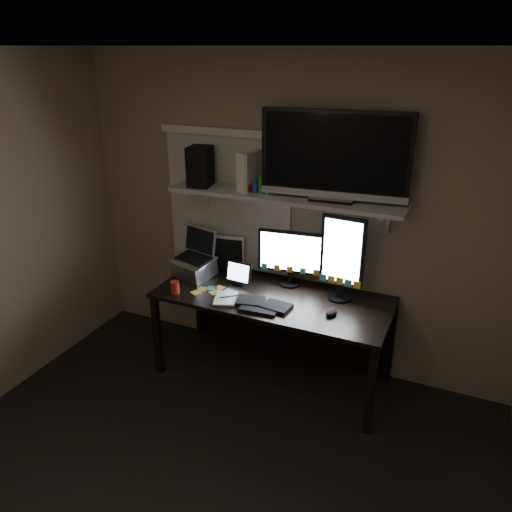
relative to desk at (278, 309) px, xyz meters
The scene contains 20 objects.
floor 1.64m from the desk, 90.00° to the right, with size 3.60×3.60×0.00m, color black.
ceiling 2.49m from the desk, 90.00° to the right, with size 3.60×3.60×0.00m, color silver.
back_wall 0.74m from the desk, 90.00° to the left, with size 3.60×3.60×0.00m, color #7A6858.
window_blinds 0.96m from the desk, 156.69° to the left, with size 1.10×0.02×1.10m, color beige.
desk is the anchor object (origin of this frame).
wall_shelf 0.91m from the desk, 90.00° to the left, with size 1.80×0.35×0.03m, color #A2A29D.
monitor_landscape 0.43m from the desk, 65.55° to the left, with size 0.53×0.06×0.46m, color black.
monitor_portrait 0.70m from the desk, ahead, with size 0.33×0.06×0.66m, color black.
keyboard 0.35m from the desk, 90.26° to the right, with size 0.42×0.16×0.03m, color black.
mouse 0.58m from the desk, 24.54° to the right, with size 0.07×0.11×0.04m, color black.
notepad 0.47m from the desk, 133.72° to the right, with size 0.16×0.23×0.01m, color silver.
tablet 0.42m from the desk, behind, with size 0.22×0.09×0.20m, color black.
file_sorter 0.64m from the desk, 161.48° to the left, with size 0.24×0.11×0.30m, color black.
laptop 0.82m from the desk, behind, with size 0.34×0.28×0.38m, color silver.
cup 0.84m from the desk, 151.01° to the right, with size 0.07×0.07×0.10m, color maroon.
sticky_notes 0.55m from the desk, 151.21° to the right, with size 0.31×0.23×0.00m, color yellow, non-canonical shape.
tv 1.30m from the desk, 13.46° to the left, with size 1.05×0.19×0.63m, color black.
game_console 1.12m from the desk, 160.05° to the left, with size 0.08×0.25×0.29m, color beige.
speaker 1.28m from the desk, behind, with size 0.17×0.21×0.31m, color black.
bottles 1.01m from the desk, 167.44° to the left, with size 0.21×0.05×0.14m, color #A50F0C, non-canonical shape.
Camera 1 is at (1.27, -1.73, 2.50)m, focal length 35.00 mm.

